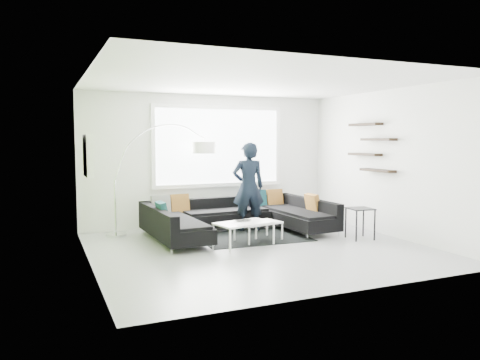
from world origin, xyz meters
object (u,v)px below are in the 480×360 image
Objects in this scene: side_table at (360,224)px; person at (248,187)px; arc_lamp at (115,180)px; coffee_table at (251,232)px; laptop at (244,221)px; sectional_sofa at (239,218)px.

person is at bearing 135.31° from side_table.
arc_lamp is 3.71× the size of side_table.
coffee_table is 0.28m from laptop.
sectional_sofa is at bearing -12.72° from arc_lamp.
sectional_sofa is 0.74m from person.
laptop is (-0.59, -1.12, -0.47)m from person.
arc_lamp is at bearing 131.38° from coffee_table.
arc_lamp is 2.62m from person.
sectional_sofa is 11.47× the size of laptop.
arc_lamp reaches higher than sectional_sofa.
coffee_table is 2.06m from side_table.
person reaches higher than coffee_table.
coffee_table is 1.35m from person.
coffee_table is at bearing 11.77° from laptop.
laptop reaches higher than coffee_table.
sectional_sofa is 1.95× the size of person.
person is at bearing 40.90° from sectional_sofa.
side_table is at bearing -18.91° from arc_lamp.
side_table is 2.22m from laptop.
laptop is at bearing 72.07° from person.
sectional_sofa is at bearing 71.63° from coffee_table.
laptop is at bearing -177.48° from coffee_table.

